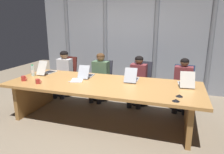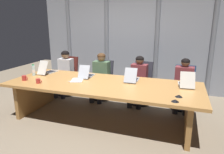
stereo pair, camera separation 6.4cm
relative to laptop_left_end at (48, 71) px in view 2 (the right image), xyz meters
The scene contains 21 objects.
ground_plane 1.67m from the laptop_left_end, 12.84° to the right, with size 10.50×10.50×0.00m, color #7F705B.
conference_table 1.49m from the laptop_left_end, 12.84° to the right, with size 3.60×1.35×0.73m.
curtain_backdrop 2.45m from the laptop_left_end, 51.88° to the left, with size 5.25×0.17×3.11m.
laptop_left_end is the anchor object (origin of this frame).
laptop_left_mid 0.96m from the laptop_left_end, ahead, with size 0.25×0.46×0.27m.
laptop_center 1.92m from the laptop_left_end, ahead, with size 0.25×0.46×0.27m.
laptop_right_mid 2.91m from the laptop_left_end, ahead, with size 0.29×0.46×0.28m.
office_chair_left_end 0.94m from the laptop_left_end, 92.02° to the left, with size 0.60×0.61×0.96m.
office_chair_left_mid 1.35m from the laptop_left_end, 40.68° to the left, with size 0.60×0.60×0.91m.
office_chair_center 2.16m from the laptop_left_end, 23.30° to the left, with size 0.60×0.61×0.94m.
office_chair_right_mid 3.05m from the laptop_left_end, 16.05° to the left, with size 0.60×0.60×0.91m.
person_left_end 0.69m from the laptop_left_end, 90.94° to the left, with size 0.36×0.55×1.14m.
person_left_mid 1.20m from the laptop_left_end, 34.67° to the left, with size 0.40×0.55×1.13m.
person_center 2.03m from the laptop_left_end, 19.36° to the left, with size 0.39×0.56×1.11m.
person_right_mid 2.96m from the laptop_left_end, 13.14° to the left, with size 0.41×0.56×1.11m.
water_bottle_primary 0.33m from the laptop_left_end, 119.06° to the right, with size 0.07×0.07×0.25m.
coffee_mug_near 0.79m from the laptop_left_end, 66.82° to the right, with size 0.12×0.08×0.09m.
coffee_mug_far 0.66m from the laptop_left_end, 96.32° to the right, with size 0.13×0.08×0.10m.
conference_mic_left_side 2.89m from the laptop_left_end, 17.27° to the right, with size 0.11×0.11×0.04m, color black.
conference_mic_middle 2.88m from the laptop_left_end, 12.79° to the right, with size 0.11×0.11×0.04m, color black.
spiral_notepad 0.97m from the laptop_left_end, 19.84° to the right, with size 0.30×0.36×0.03m.
Camera 2 is at (1.37, -3.41, 1.82)m, focal length 32.84 mm.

